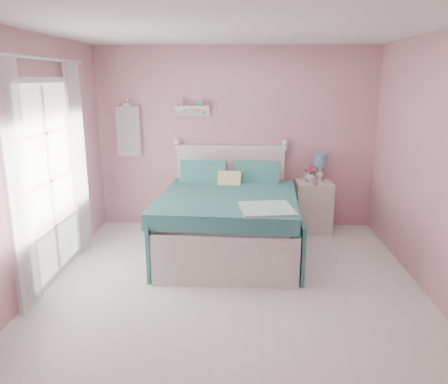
# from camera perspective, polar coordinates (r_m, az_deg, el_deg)

# --- Properties ---
(floor) EXTENTS (4.50, 4.50, 0.00)m
(floor) POSITION_cam_1_polar(r_m,az_deg,el_deg) (4.60, 1.00, -13.21)
(floor) COLOR silver
(floor) RESTS_ON ground
(room_shell) EXTENTS (4.50, 4.50, 4.50)m
(room_shell) POSITION_cam_1_polar(r_m,az_deg,el_deg) (4.10, 1.10, 6.75)
(room_shell) COLOR #C47C8B
(room_shell) RESTS_ON floor
(bed) EXTENTS (1.75, 2.13, 1.21)m
(bed) POSITION_cam_1_polar(r_m,az_deg,el_deg) (5.55, 0.56, -3.62)
(bed) COLOR silver
(bed) RESTS_ON floor
(nightstand) EXTENTS (0.50, 0.49, 0.73)m
(nightstand) POSITION_cam_1_polar(r_m,az_deg,el_deg) (6.39, 11.55, -1.86)
(nightstand) COLOR beige
(nightstand) RESTS_ON floor
(table_lamp) EXTENTS (0.20, 0.20, 0.39)m
(table_lamp) POSITION_cam_1_polar(r_m,az_deg,el_deg) (6.33, 12.42, 3.86)
(table_lamp) COLOR white
(table_lamp) RESTS_ON nightstand
(vase) EXTENTS (0.18, 0.18, 0.16)m
(vase) POSITION_cam_1_polar(r_m,az_deg,el_deg) (6.27, 11.15, 2.02)
(vase) COLOR silver
(vase) RESTS_ON nightstand
(teacup) EXTENTS (0.10, 0.10, 0.08)m
(teacup) POSITION_cam_1_polar(r_m,az_deg,el_deg) (6.11, 11.67, 1.28)
(teacup) COLOR #C48391
(teacup) RESTS_ON nightstand
(roses) EXTENTS (0.14, 0.11, 0.12)m
(roses) POSITION_cam_1_polar(r_m,az_deg,el_deg) (6.25, 11.19, 3.05)
(roses) COLOR #C6436F
(roses) RESTS_ON vase
(wall_shelf) EXTENTS (0.50, 0.15, 0.25)m
(wall_shelf) POSITION_cam_1_polar(r_m,az_deg,el_deg) (6.31, -4.23, 10.85)
(wall_shelf) COLOR silver
(wall_shelf) RESTS_ON room_shell
(hanging_dress) EXTENTS (0.34, 0.03, 0.72)m
(hanging_dress) POSITION_cam_1_polar(r_m,az_deg,el_deg) (6.50, -12.37, 7.71)
(hanging_dress) COLOR white
(hanging_dress) RESTS_ON room_shell
(french_door) EXTENTS (0.04, 1.32, 2.16)m
(french_door) POSITION_cam_1_polar(r_m,az_deg,el_deg) (5.03, -21.87, 1.26)
(french_door) COLOR silver
(french_door) RESTS_ON floor
(curtain_near) EXTENTS (0.04, 0.40, 2.32)m
(curtain_near) POSITION_cam_1_polar(r_m,az_deg,el_deg) (4.34, -25.32, 0.33)
(curtain_near) COLOR white
(curtain_near) RESTS_ON floor
(curtain_far) EXTENTS (0.04, 0.40, 2.32)m
(curtain_far) POSITION_cam_1_polar(r_m,az_deg,el_deg) (5.66, -18.49, 4.06)
(curtain_far) COLOR white
(curtain_far) RESTS_ON floor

